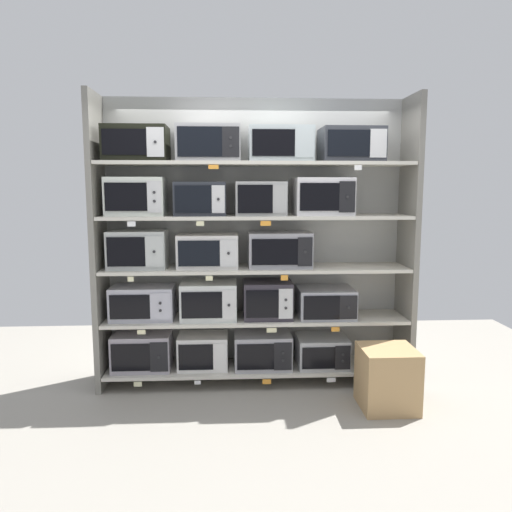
# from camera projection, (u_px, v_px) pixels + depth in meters

# --- Properties ---
(ground) EXTENTS (6.73, 6.00, 0.02)m
(ground) POSITION_uv_depth(u_px,v_px,m) (263.00, 435.00, 3.64)
(ground) COLOR gray
(back_panel) EXTENTS (2.93, 0.04, 2.61)m
(back_panel) POSITION_uv_depth(u_px,v_px,m) (255.00, 240.00, 4.70)
(back_panel) COLOR #B2B2AD
(back_panel) RESTS_ON ground
(upright_left) EXTENTS (0.05, 0.47, 2.61)m
(upright_left) POSITION_uv_depth(u_px,v_px,m) (99.00, 244.00, 4.37)
(upright_left) COLOR gray
(upright_left) RESTS_ON ground
(upright_right) EXTENTS (0.05, 0.47, 2.61)m
(upright_right) POSITION_uv_depth(u_px,v_px,m) (408.00, 242.00, 4.52)
(upright_right) COLOR gray
(upright_right) RESTS_ON ground
(shelf_0) EXTENTS (2.73, 0.47, 0.03)m
(shelf_0) POSITION_uv_depth(u_px,v_px,m) (256.00, 368.00, 4.61)
(shelf_0) COLOR beige
(shelf_0) RESTS_ON ground
(microwave_0) EXTENTS (0.52, 0.36, 0.33)m
(microwave_0) POSITION_uv_depth(u_px,v_px,m) (142.00, 351.00, 4.53)
(microwave_0) COLOR #9F99A4
(microwave_0) RESTS_ON shelf_0
(microwave_1) EXTENTS (0.45, 0.33, 0.31)m
(microwave_1) POSITION_uv_depth(u_px,v_px,m) (203.00, 351.00, 4.56)
(microwave_1) COLOR silver
(microwave_1) RESTS_ON shelf_0
(microwave_2) EXTENTS (0.52, 0.41, 0.32)m
(microwave_2) POSITION_uv_depth(u_px,v_px,m) (262.00, 350.00, 4.59)
(microwave_2) COLOR #9F9EA6
(microwave_2) RESTS_ON shelf_0
(microwave_3) EXTENTS (0.46, 0.41, 0.27)m
(microwave_3) POSITION_uv_depth(u_px,v_px,m) (322.00, 351.00, 4.62)
(microwave_3) COLOR #B2B3B6
(microwave_3) RESTS_ON shelf_0
(price_tag_0) EXTENTS (0.07, 0.00, 0.04)m
(price_tag_0) POSITION_uv_depth(u_px,v_px,m) (138.00, 384.00, 4.32)
(price_tag_0) COLOR beige
(price_tag_1) EXTENTS (0.05, 0.00, 0.03)m
(price_tag_1) POSITION_uv_depth(u_px,v_px,m) (198.00, 383.00, 4.35)
(price_tag_1) COLOR white
(price_tag_2) EXTENTS (0.08, 0.00, 0.04)m
(price_tag_2) POSITION_uv_depth(u_px,v_px,m) (267.00, 382.00, 4.38)
(price_tag_2) COLOR orange
(price_tag_3) EXTENTS (0.08, 0.00, 0.04)m
(price_tag_3) POSITION_uv_depth(u_px,v_px,m) (331.00, 380.00, 4.41)
(price_tag_3) COLOR white
(shelf_1) EXTENTS (2.73, 0.47, 0.03)m
(shelf_1) POSITION_uv_depth(u_px,v_px,m) (256.00, 319.00, 4.55)
(shelf_1) COLOR beige
(microwave_4) EXTENTS (0.56, 0.34, 0.30)m
(microwave_4) POSITION_uv_depth(u_px,v_px,m) (143.00, 303.00, 4.46)
(microwave_4) COLOR #B5B4C1
(microwave_4) RESTS_ON shelf_1
(microwave_5) EXTENTS (0.50, 0.40, 0.33)m
(microwave_5) POSITION_uv_depth(u_px,v_px,m) (209.00, 300.00, 4.49)
(microwave_5) COLOR silver
(microwave_5) RESTS_ON shelf_1
(microwave_6) EXTENTS (0.44, 0.39, 0.34)m
(microwave_6) POSITION_uv_depth(u_px,v_px,m) (267.00, 299.00, 4.52)
(microwave_6) COLOR #312D36
(microwave_6) RESTS_ON shelf_1
(microwave_7) EXTENTS (0.51, 0.42, 0.26)m
(microwave_7) POSITION_uv_depth(u_px,v_px,m) (325.00, 302.00, 4.56)
(microwave_7) COLOR #A0A1AB
(microwave_7) RESTS_ON shelf_1
(price_tag_4) EXTENTS (0.07, 0.00, 0.04)m
(price_tag_4) POSITION_uv_depth(u_px,v_px,m) (141.00, 332.00, 4.26)
(price_tag_4) COLOR beige
(price_tag_5) EXTENTS (0.09, 0.00, 0.04)m
(price_tag_5) POSITION_uv_depth(u_px,v_px,m) (272.00, 330.00, 4.32)
(price_tag_5) COLOR beige
(price_tag_6) EXTENTS (0.07, 0.00, 0.04)m
(price_tag_6) POSITION_uv_depth(u_px,v_px,m) (335.00, 329.00, 4.35)
(price_tag_6) COLOR orange
(shelf_2) EXTENTS (2.73, 0.47, 0.03)m
(shelf_2) POSITION_uv_depth(u_px,v_px,m) (256.00, 269.00, 4.48)
(shelf_2) COLOR beige
(microwave_8) EXTENTS (0.51, 0.35, 0.34)m
(microwave_8) POSITION_uv_depth(u_px,v_px,m) (138.00, 249.00, 4.39)
(microwave_8) COLOR #B8BDBA
(microwave_8) RESTS_ON shelf_2
(microwave_9) EXTENTS (0.54, 0.35, 0.30)m
(microwave_9) POSITION_uv_depth(u_px,v_px,m) (208.00, 251.00, 4.43)
(microwave_9) COLOR silver
(microwave_9) RESTS_ON shelf_2
(microwave_10) EXTENTS (0.56, 0.36, 0.32)m
(microwave_10) POSITION_uv_depth(u_px,v_px,m) (280.00, 250.00, 4.46)
(microwave_10) COLOR #9C9BA3
(microwave_10) RESTS_ON shelf_2
(price_tag_7) EXTENTS (0.05, 0.00, 0.04)m
(price_tag_7) POSITION_uv_depth(u_px,v_px,m) (131.00, 279.00, 4.19)
(price_tag_7) COLOR beige
(price_tag_8) EXTENTS (0.06, 0.00, 0.04)m
(price_tag_8) POSITION_uv_depth(u_px,v_px,m) (209.00, 278.00, 4.23)
(price_tag_8) COLOR beige
(price_tag_9) EXTENTS (0.06, 0.00, 0.05)m
(price_tag_9) POSITION_uv_depth(u_px,v_px,m) (284.00, 278.00, 4.26)
(price_tag_9) COLOR orange
(shelf_3) EXTENTS (2.73, 0.47, 0.03)m
(shelf_3) POSITION_uv_depth(u_px,v_px,m) (256.00, 217.00, 4.42)
(shelf_3) COLOR beige
(microwave_11) EXTENTS (0.51, 0.34, 0.34)m
(microwave_11) POSITION_uv_depth(u_px,v_px,m) (136.00, 196.00, 4.33)
(microwave_11) COLOR silver
(microwave_11) RESTS_ON shelf_3
(microwave_12) EXTENTS (0.45, 0.35, 0.29)m
(microwave_12) POSITION_uv_depth(u_px,v_px,m) (200.00, 199.00, 4.36)
(microwave_12) COLOR #2A2D35
(microwave_12) RESTS_ON shelf_3
(microwave_13) EXTENTS (0.45, 0.38, 0.30)m
(microwave_13) POSITION_uv_depth(u_px,v_px,m) (260.00, 199.00, 4.39)
(microwave_13) COLOR #A4A5A3
(microwave_13) RESTS_ON shelf_3
(microwave_14) EXTENTS (0.51, 0.40, 0.33)m
(microwave_14) POSITION_uv_depth(u_px,v_px,m) (323.00, 196.00, 4.42)
(microwave_14) COLOR silver
(microwave_14) RESTS_ON shelf_3
(price_tag_10) EXTENTS (0.07, 0.00, 0.04)m
(price_tag_10) POSITION_uv_depth(u_px,v_px,m) (131.00, 224.00, 4.13)
(price_tag_10) COLOR white
(price_tag_11) EXTENTS (0.06, 0.00, 0.04)m
(price_tag_11) POSITION_uv_depth(u_px,v_px,m) (200.00, 223.00, 4.16)
(price_tag_11) COLOR beige
(price_tag_12) EXTENTS (0.09, 0.00, 0.04)m
(price_tag_12) POSITION_uv_depth(u_px,v_px,m) (266.00, 223.00, 4.19)
(price_tag_12) COLOR orange
(shelf_4) EXTENTS (2.73, 0.47, 0.03)m
(shelf_4) POSITION_uv_depth(u_px,v_px,m) (256.00, 164.00, 4.35)
(shelf_4) COLOR beige
(microwave_15) EXTENTS (0.54, 0.40, 0.30)m
(microwave_15) POSITION_uv_depth(u_px,v_px,m) (136.00, 144.00, 4.27)
(microwave_15) COLOR black
(microwave_15) RESTS_ON shelf_4
(microwave_16) EXTENTS (0.55, 0.40, 0.31)m
(microwave_16) POSITION_uv_depth(u_px,v_px,m) (209.00, 144.00, 4.30)
(microwave_16) COLOR #A0A0A2
(microwave_16) RESTS_ON shelf_4
(microwave_17) EXTENTS (0.56, 0.34, 0.31)m
(microwave_17) POSITION_uv_depth(u_px,v_px,m) (281.00, 144.00, 4.34)
(microwave_17) COLOR #B0BBBD
(microwave_17) RESTS_ON shelf_4
(microwave_18) EXTENTS (0.54, 0.41, 0.30)m
(microwave_18) POSITION_uv_depth(u_px,v_px,m) (351.00, 145.00, 4.37)
(microwave_18) COLOR #31333A
(microwave_18) RESTS_ON shelf_4
(price_tag_13) EXTENTS (0.08, 0.00, 0.04)m
(price_tag_13) POSITION_uv_depth(u_px,v_px,m) (213.00, 167.00, 4.10)
(price_tag_13) COLOR orange
(price_tag_14) EXTENTS (0.06, 0.00, 0.04)m
(price_tag_14) POSITION_uv_depth(u_px,v_px,m) (358.00, 168.00, 4.17)
(price_tag_14) COLOR white
(shipping_carton) EXTENTS (0.44, 0.44, 0.50)m
(shipping_carton) POSITION_uv_depth(u_px,v_px,m) (387.00, 378.00, 4.05)
(shipping_carton) COLOR tan
(shipping_carton) RESTS_ON ground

